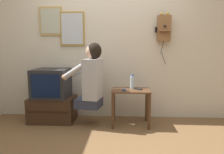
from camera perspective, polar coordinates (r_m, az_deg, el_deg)
The scene contains 12 objects.
ground_plane at distance 2.62m, azimuth -2.73°, elevation -18.58°, with size 14.00×14.00×0.00m, color brown.
wall_back at distance 3.43m, azimuth -0.98°, elevation 9.71°, with size 6.80×0.05×2.55m.
side_table at distance 3.10m, azimuth 5.35°, elevation -5.84°, with size 0.58×0.40×0.56m.
person at distance 3.02m, azimuth -5.91°, elevation 0.07°, with size 0.61×0.46×0.98m.
tv_stand at distance 3.44m, azimuth -16.54°, elevation -8.77°, with size 0.71×0.45×0.40m.
television at distance 3.37m, azimuth -16.90°, elevation -1.69°, with size 0.54×0.52×0.46m.
wall_phone_antique at distance 3.41m, azimuth 14.61°, elevation 13.37°, with size 0.25×0.19×0.83m.
framed_picture at distance 3.62m, azimuth -17.07°, elevation 15.01°, with size 0.39×0.03×0.47m.
wall_mirror at distance 3.50m, azimuth -11.28°, elevation 13.32°, with size 0.41×0.03×0.56m.
cell_phone_held at distance 3.02m, azimuth 3.48°, elevation -3.67°, with size 0.06×0.13×0.01m.
cell_phone_spare at distance 3.09m, azimuth 7.51°, elevation -3.44°, with size 0.13×0.13×0.01m.
water_bottle at distance 3.14m, azimuth 5.81°, elevation -1.44°, with size 0.07×0.07×0.22m.
Camera 1 is at (0.25, -2.33, 1.17)m, focal length 32.00 mm.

